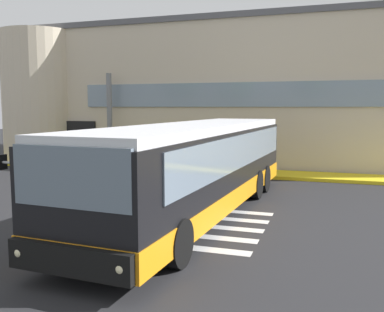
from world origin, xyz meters
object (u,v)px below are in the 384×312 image
object	(u,v)px
passenger_near_column	(114,149)
safety_bollard_yellow	(216,168)
passenger_by_doorway	(137,148)
entry_support_column	(110,119)
bus_main_foreground	(197,170)

from	to	relation	value
passenger_near_column	safety_bollard_yellow	world-z (taller)	passenger_near_column
passenger_by_doorway	safety_bollard_yellow	distance (m)	4.48
entry_support_column	safety_bollard_yellow	size ratio (longest dim) A/B	5.36
safety_bollard_yellow	passenger_near_column	bearing A→B (deg)	172.99
passenger_by_doorway	safety_bollard_yellow	xyz separation A→B (m)	(4.34, -0.89, -0.66)
bus_main_foreground	passenger_by_doorway	distance (m)	9.30
passenger_near_column	safety_bollard_yellow	distance (m)	5.65
passenger_near_column	bus_main_foreground	bearing A→B (deg)	-47.37
entry_support_column	safety_bollard_yellow	distance (m)	6.95
entry_support_column	passenger_near_column	bearing A→B (deg)	-54.34
entry_support_column	bus_main_foreground	world-z (taller)	entry_support_column
bus_main_foreground	safety_bollard_yellow	world-z (taller)	bus_main_foreground
entry_support_column	passenger_by_doorway	bearing A→B (deg)	-24.29
bus_main_foreground	safety_bollard_yellow	xyz separation A→B (m)	(-1.15, 6.61, -0.89)
bus_main_foreground	passenger_by_doorway	bearing A→B (deg)	126.21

